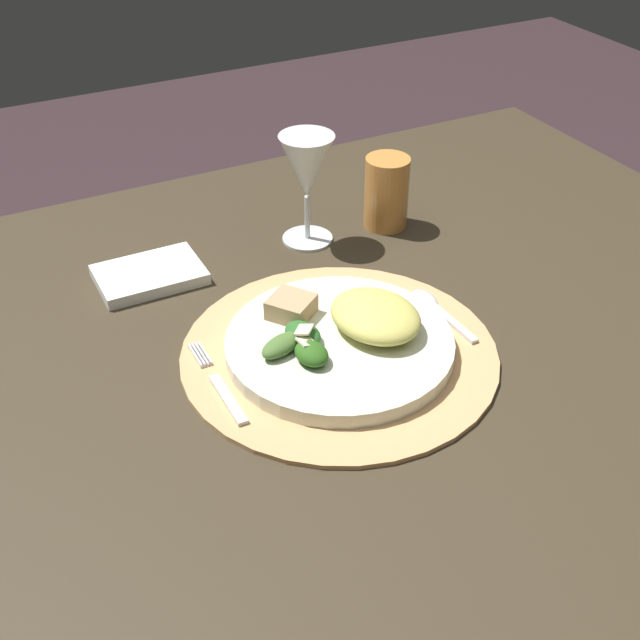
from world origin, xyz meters
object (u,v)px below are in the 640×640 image
Objects in this scene: dining_table at (343,426)px; wine_glass at (307,170)px; spoon at (434,306)px; fork at (220,386)px; dinner_plate at (339,345)px; napkin at (150,275)px; amber_tumbler at (386,192)px.

dining_table is 0.36m from wine_glass.
spoon reaches higher than dining_table.
fork is 0.97× the size of wine_glass.
dinner_plate is (-0.03, -0.03, 0.17)m from dining_table.
wine_glass reaches higher than napkin.
napkin is (-0.18, 0.23, 0.16)m from dining_table.
amber_tumbler is at bearing -2.22° from napkin.
dining_table is at bearing 51.75° from dinner_plate.
amber_tumbler is (0.21, 0.25, 0.04)m from dinner_plate.
fork is at bearing -90.44° from napkin.
amber_tumbler is (0.06, 0.22, 0.05)m from spoon.
spoon is at bearing 4.11° from fork.
amber_tumbler is at bearing 34.08° from fork.
dining_table is at bearing 9.80° from fork.
fork is 1.45× the size of amber_tumbler.
spoon is 0.38m from napkin.
wine_glass is at bearing -0.29° from napkin.
dining_table is 4.85× the size of dinner_plate.
amber_tumbler is (0.19, 0.22, 0.21)m from dining_table.
amber_tumbler reaches higher than napkin.
spoon is 0.24m from amber_tumbler.
dinner_plate is at bearing -60.53° from napkin.
dinner_plate is 0.29m from wine_glass.
dining_table is 0.18m from dinner_plate.
fork is 0.30m from spoon.
napkin is (0.00, 0.26, -0.00)m from fork.
amber_tumbler is (0.36, 0.25, 0.05)m from fork.
dining_table is at bearing 175.81° from spoon.
wine_glass is (0.24, 0.26, 0.10)m from fork.
dinner_plate is 0.15m from spoon.
spoon is (0.15, 0.02, -0.01)m from dinner_plate.
fork is at bearing -175.89° from spoon.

